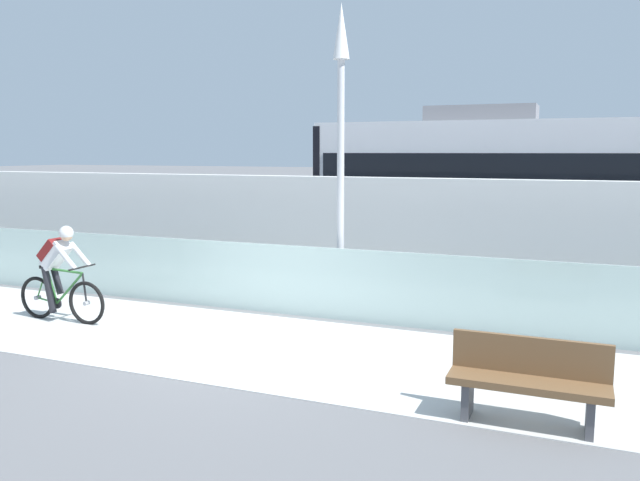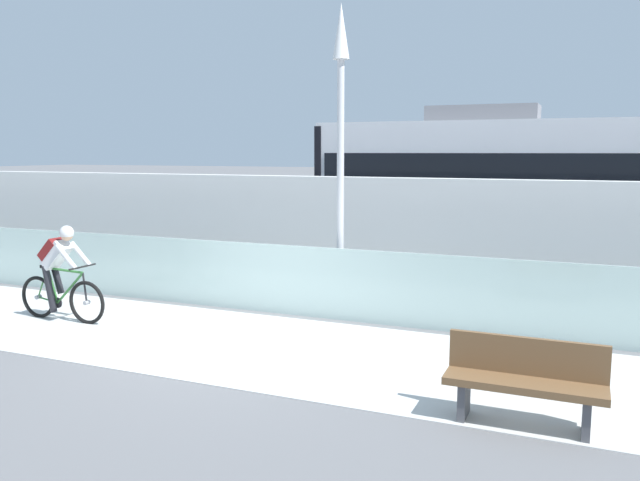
# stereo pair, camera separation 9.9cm
# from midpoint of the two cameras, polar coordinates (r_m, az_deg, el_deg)

# --- Properties ---
(ground_plane) EXTENTS (200.00, 200.00, 0.00)m
(ground_plane) POSITION_cam_midpoint_polar(r_m,az_deg,el_deg) (9.59, -8.10, -9.09)
(ground_plane) COLOR slate
(bike_path_deck) EXTENTS (32.00, 3.20, 0.01)m
(bike_path_deck) POSITION_cam_midpoint_polar(r_m,az_deg,el_deg) (9.59, -8.10, -9.06)
(bike_path_deck) COLOR silver
(bike_path_deck) RESTS_ON ground
(glass_parapet) EXTENTS (32.00, 0.05, 1.21)m
(glass_parapet) POSITION_cam_midpoint_polar(r_m,az_deg,el_deg) (11.03, -3.31, -3.53)
(glass_parapet) COLOR #ADC6C1
(glass_parapet) RESTS_ON ground
(concrete_barrier_wall) EXTENTS (32.00, 0.36, 2.32)m
(concrete_barrier_wall) POSITION_cam_midpoint_polar(r_m,az_deg,el_deg) (12.57, 0.21, 0.46)
(concrete_barrier_wall) COLOR silver
(concrete_barrier_wall) RESTS_ON ground
(tram_rail_near) EXTENTS (32.00, 0.08, 0.01)m
(tram_rail_near) POSITION_cam_midpoint_polar(r_m,az_deg,el_deg) (15.05, 3.75, -2.77)
(tram_rail_near) COLOR #595654
(tram_rail_near) RESTS_ON ground
(tram_rail_far) EXTENTS (32.00, 0.08, 0.01)m
(tram_rail_far) POSITION_cam_midpoint_polar(r_m,az_deg,el_deg) (16.40, 5.34, -1.90)
(tram_rail_far) COLOR #595654
(tram_rail_far) RESTS_ON ground
(tram) EXTENTS (11.06, 2.54, 3.81)m
(tram) POSITION_cam_midpoint_polar(r_m,az_deg,el_deg) (14.78, 21.37, 3.89)
(tram) COLOR silver
(tram) RESTS_ON ground
(cyclist_on_bike) EXTENTS (1.77, 0.58, 1.61)m
(cyclist_on_bike) POSITION_cam_midpoint_polar(r_m,az_deg,el_deg) (11.36, -22.50, -2.80)
(cyclist_on_bike) COLOR black
(cyclist_on_bike) RESTS_ON ground
(lamp_post_antenna) EXTENTS (0.28, 0.28, 5.20)m
(lamp_post_antenna) POSITION_cam_midpoint_polar(r_m,az_deg,el_deg) (10.75, 1.61, 10.58)
(lamp_post_antenna) COLOR gray
(lamp_post_antenna) RESTS_ON ground
(bench) EXTENTS (1.60, 0.45, 0.89)m
(bench) POSITION_cam_midpoint_polar(r_m,az_deg,el_deg) (7.03, 17.75, -11.73)
(bench) COLOR brown
(bench) RESTS_ON ground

